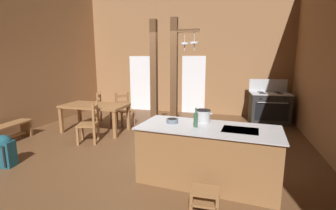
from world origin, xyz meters
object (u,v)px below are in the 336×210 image
object	(u,v)px
backpack	(4,150)
bottle_tall_on_counter	(196,120)
kitchen_island	(208,154)
ladderback_chair_at_table_end	(124,109)
dining_table	(95,108)
ladderback_chair_by_post	(104,108)
ladderback_chair_near_window	(90,124)
step_stool	(205,198)
stove_range	(269,107)
stockpot_on_counter	(203,116)
mixing_bowl_on_counter	(172,121)
bench_along_left_wall	(9,130)

from	to	relation	value
backpack	bottle_tall_on_counter	bearing A→B (deg)	6.97
kitchen_island	ladderback_chair_at_table_end	size ratio (longest dim) A/B	2.34
bottle_tall_on_counter	dining_table	bearing A→B (deg)	147.13
kitchen_island	ladderback_chair_by_post	distance (m)	4.53
ladderback_chair_near_window	backpack	world-z (taller)	ladderback_chair_near_window
kitchen_island	ladderback_chair_at_table_end	world-z (taller)	ladderback_chair_at_table_end
step_stool	ladderback_chair_near_window	xyz separation A→B (m)	(-2.94, 1.89, 0.27)
stove_range	stockpot_on_counter	distance (m)	4.19
ladderback_chair_at_table_end	backpack	xyz separation A→B (m)	(-0.78, -3.29, -0.14)
backpack	mixing_bowl_on_counter	xyz separation A→B (m)	(3.00, 0.56, 0.62)
stove_range	ladderback_chair_by_post	size ratio (longest dim) A/B	1.39
ladderback_chair_near_window	bottle_tall_on_counter	size ratio (longest dim) A/B	3.17
ladderback_chair_at_table_end	ladderback_chair_by_post	bearing A→B (deg)	178.38
stockpot_on_counter	ladderback_chair_near_window	bearing A→B (deg)	163.44
step_stool	bottle_tall_on_counter	distance (m)	1.15
stockpot_on_counter	mixing_bowl_on_counter	xyz separation A→B (m)	(-0.47, -0.20, -0.07)
bench_along_left_wall	ladderback_chair_by_post	bearing A→B (deg)	62.81
ladderback_chair_at_table_end	mixing_bowl_on_counter	size ratio (longest dim) A/B	4.86
kitchen_island	stove_range	world-z (taller)	stove_range
ladderback_chair_at_table_end	mixing_bowl_on_counter	xyz separation A→B (m)	(2.22, -2.74, 0.48)
step_stool	ladderback_chair_by_post	world-z (taller)	ladderback_chair_by_post
ladderback_chair_near_window	step_stool	bearing A→B (deg)	-32.81
kitchen_island	stockpot_on_counter	xyz separation A→B (m)	(-0.13, 0.28, 0.55)
dining_table	backpack	bearing A→B (deg)	-98.62
step_stool	mixing_bowl_on_counter	xyz separation A→B (m)	(-0.67, 0.88, 0.76)
bench_along_left_wall	mixing_bowl_on_counter	xyz separation A→B (m)	(4.09, -0.49, 0.64)
ladderback_chair_by_post	bottle_tall_on_counter	size ratio (longest dim) A/B	3.17
bench_along_left_wall	stockpot_on_counter	world-z (taller)	stockpot_on_counter
kitchen_island	ladderback_chair_near_window	size ratio (longest dim) A/B	2.34
bench_along_left_wall	stockpot_on_counter	bearing A→B (deg)	-3.64
stockpot_on_counter	bottle_tall_on_counter	distance (m)	0.35
kitchen_island	stockpot_on_counter	world-z (taller)	stockpot_on_counter
step_stool	mixing_bowl_on_counter	distance (m)	1.34
ladderback_chair_at_table_end	bottle_tall_on_counter	bearing A→B (deg)	-47.52
stockpot_on_counter	bottle_tall_on_counter	size ratio (longest dim) A/B	1.07
step_stool	backpack	bearing A→B (deg)	175.00
ladderback_chair_by_post	bench_along_left_wall	distance (m)	2.55
stove_range	ladderback_chair_by_post	distance (m)	5.09
dining_table	ladderback_chair_at_table_end	world-z (taller)	ladderback_chair_at_table_end
dining_table	mixing_bowl_on_counter	world-z (taller)	mixing_bowl_on_counter
backpack	stove_range	bearing A→B (deg)	42.93
ladderback_chair_at_table_end	ladderback_chair_near_window	bearing A→B (deg)	-91.47
ladderback_chair_at_table_end	stockpot_on_counter	size ratio (longest dim) A/B	2.97
step_stool	backpack	xyz separation A→B (m)	(-3.68, 0.32, 0.14)
bench_along_left_wall	mixing_bowl_on_counter	world-z (taller)	mixing_bowl_on_counter
ladderback_chair_near_window	ladderback_chair_at_table_end	distance (m)	1.72
kitchen_island	step_stool	size ratio (longest dim) A/B	6.04
kitchen_island	step_stool	world-z (taller)	kitchen_island
dining_table	bottle_tall_on_counter	size ratio (longest dim) A/B	5.69
dining_table	stockpot_on_counter	xyz separation A→B (m)	(3.11, -1.63, 0.35)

